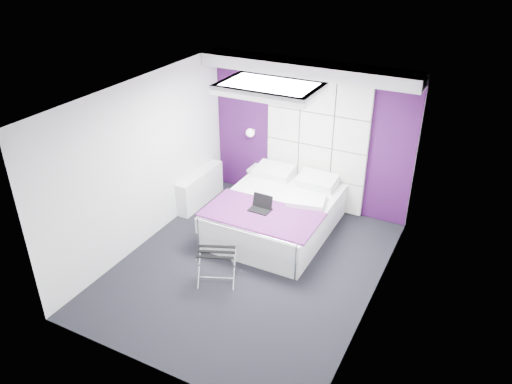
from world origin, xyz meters
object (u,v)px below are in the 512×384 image
at_px(radiator, 200,188).
at_px(nightstand, 262,170).
at_px(laptop, 261,206).
at_px(bed, 276,214).
at_px(luggage_rack, 217,266).
at_px(wall_lamp, 251,132).

relative_size(radiator, nightstand, 2.69).
bearing_deg(laptop, radiator, 159.16).
bearing_deg(laptop, bed, 82.84).
distance_m(bed, luggage_rack, 1.60).
bearing_deg(laptop, luggage_rack, -93.53).
bearing_deg(bed, laptop, -98.93).
bearing_deg(laptop, nightstand, 117.94).
height_order(bed, nightstand, bed).
bearing_deg(bed, radiator, 172.02).
distance_m(bed, laptop, 0.55).
relative_size(nightstand, luggage_rack, 0.87).
bearing_deg(radiator, wall_lamp, 49.90).
relative_size(luggage_rack, laptop, 1.57).
xyz_separation_m(wall_lamp, bed, (0.98, -0.99, -0.90)).
distance_m(wall_lamp, bed, 1.66).
bearing_deg(radiator, bed, -7.98).
height_order(radiator, nightstand, radiator).
relative_size(bed, laptop, 6.54).
bearing_deg(nightstand, radiator, -140.68).
height_order(wall_lamp, radiator, wall_lamp).
xyz_separation_m(bed, laptop, (-0.07, -0.42, 0.34)).
bearing_deg(bed, luggage_rack, -96.26).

